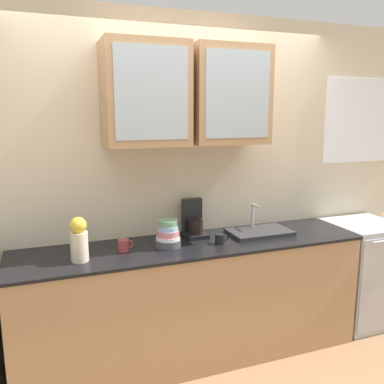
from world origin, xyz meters
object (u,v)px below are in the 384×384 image
at_px(sink_faucet, 259,231).
at_px(dishwasher, 362,272).
at_px(vase, 79,240).
at_px(cup_near_bowls, 124,245).
at_px(bowl_stack, 168,235).
at_px(cup_near_sink, 220,239).
at_px(coffee_maker, 194,222).

xyz_separation_m(sink_faucet, dishwasher, (1.03, -0.05, -0.47)).
xyz_separation_m(vase, cup_near_bowls, (0.31, 0.09, -0.10)).
xyz_separation_m(bowl_stack, dishwasher, (1.81, 0.00, -0.54)).
xyz_separation_m(cup_near_sink, cup_near_bowls, (-0.70, 0.09, 0.00)).
bearing_deg(coffee_maker, sink_faucet, -14.94).
bearing_deg(coffee_maker, cup_near_bowls, -163.56).
bearing_deg(coffee_maker, cup_near_sink, -66.93).
bearing_deg(vase, cup_near_bowls, 16.89).
relative_size(sink_faucet, coffee_maker, 1.70).
bearing_deg(coffee_maker, vase, -163.41).
height_order(vase, coffee_maker, vase).
bearing_deg(cup_near_bowls, bowl_stack, -2.32).
xyz_separation_m(cup_near_bowls, coffee_maker, (0.59, 0.17, 0.07)).
distance_m(vase, dishwasher, 2.51).
distance_m(cup_near_sink, cup_near_bowls, 0.70).
height_order(cup_near_sink, dishwasher, cup_near_sink).
distance_m(sink_faucet, vase, 1.41).
bearing_deg(sink_faucet, bowl_stack, -176.36).
distance_m(sink_faucet, dishwasher, 1.14).
distance_m(dishwasher, coffee_maker, 1.65).
distance_m(cup_near_sink, coffee_maker, 0.29).
relative_size(cup_near_bowls, dishwasher, 0.12).
distance_m(cup_near_bowls, coffee_maker, 0.61).
xyz_separation_m(cup_near_bowls, dishwasher, (2.13, -0.01, -0.50)).
relative_size(bowl_stack, cup_near_bowls, 1.76).
bearing_deg(sink_faucet, coffee_maker, 165.06).
height_order(bowl_stack, cup_near_sink, bowl_stack).
bearing_deg(sink_faucet, cup_near_bowls, -178.09).
height_order(cup_near_sink, cup_near_bowls, cup_near_bowls).
bearing_deg(dishwasher, cup_near_bowls, 179.69).
bearing_deg(cup_near_bowls, vase, -163.11).
relative_size(bowl_stack, cup_near_sink, 1.90).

